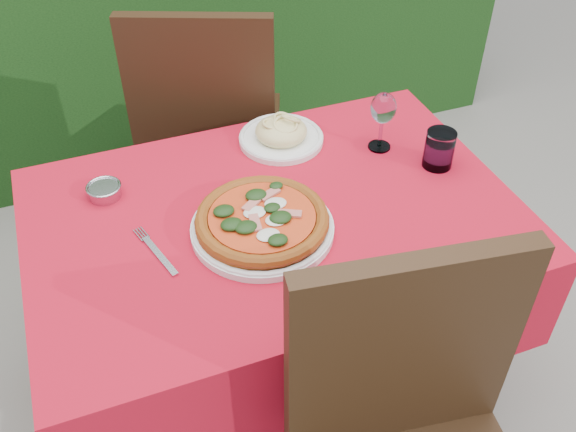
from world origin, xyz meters
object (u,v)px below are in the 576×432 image
object	(u,v)px
pasta_plate	(281,134)
fork	(160,256)
steel_ramekin	(105,192)
pizza_plate	(262,222)
wine_glass	(383,110)
water_glass	(439,151)
chair_far	(209,124)

from	to	relation	value
pasta_plate	fork	distance (m)	0.57
fork	steel_ramekin	world-z (taller)	steel_ramekin
pizza_plate	wine_glass	bearing A→B (deg)	26.94
pizza_plate	water_glass	bearing A→B (deg)	9.03
chair_far	pizza_plate	size ratio (longest dim) A/B	2.71
water_glass	fork	world-z (taller)	water_glass
wine_glass	steel_ramekin	world-z (taller)	wine_glass
pasta_plate	water_glass	xyz separation A→B (m)	(0.37, -0.27, 0.02)
pizza_plate	steel_ramekin	xyz separation A→B (m)	(-0.35, 0.28, -0.01)
chair_far	fork	distance (m)	0.82
chair_far	water_glass	world-z (taller)	chair_far
wine_glass	steel_ramekin	distance (m)	0.80
pizza_plate	fork	bearing A→B (deg)	179.48
steel_ramekin	pizza_plate	bearing A→B (deg)	-39.10
chair_far	pasta_plate	world-z (taller)	chair_far
wine_glass	fork	distance (m)	0.74
chair_far	pasta_plate	bearing A→B (deg)	129.64
pasta_plate	wine_glass	world-z (taller)	wine_glass
pizza_plate	water_glass	xyz separation A→B (m)	(0.55, 0.09, 0.02)
wine_glass	fork	world-z (taller)	wine_glass
water_glass	pizza_plate	bearing A→B (deg)	-170.97
water_glass	wine_glass	size ratio (longest dim) A/B	0.61
chair_far	water_glass	size ratio (longest dim) A/B	9.61
water_glass	fork	size ratio (longest dim) A/B	0.51
water_glass	chair_far	bearing A→B (deg)	126.82
chair_far	wine_glass	world-z (taller)	chair_far
water_glass	steel_ramekin	bearing A→B (deg)	167.85
fork	water_glass	bearing A→B (deg)	-9.46
chair_far	fork	size ratio (longest dim) A/B	4.90
water_glass	fork	distance (m)	0.82
chair_far	pasta_plate	size ratio (longest dim) A/B	4.21
pizza_plate	wine_glass	world-z (taller)	wine_glass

